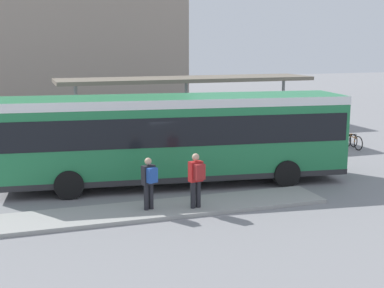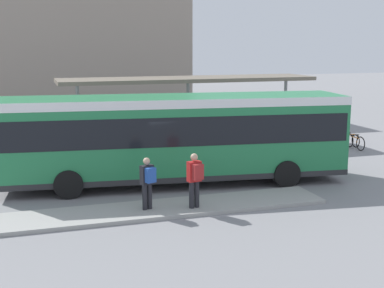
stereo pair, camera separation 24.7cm
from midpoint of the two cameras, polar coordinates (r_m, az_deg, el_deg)
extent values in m
plane|color=gray|center=(19.72, -2.06, -4.24)|extent=(120.00, 120.00, 0.00)
cube|color=#9E9E99|center=(16.47, -5.45, -7.12)|extent=(11.59, 1.80, 0.12)
cube|color=#237A47|center=(19.33, -2.09, 0.87)|extent=(12.51, 3.96, 2.87)
cube|color=white|center=(19.15, -2.12, 4.65)|extent=(12.53, 3.99, 0.30)
cube|color=black|center=(19.28, -2.10, 1.88)|extent=(12.27, 3.96, 1.00)
cube|color=black|center=(21.17, 14.49, 2.34)|extent=(0.36, 2.31, 1.10)
cube|color=#28282B|center=(19.60, -2.07, -2.97)|extent=(12.52, 3.97, 0.20)
cylinder|color=black|center=(21.67, 7.37, -1.62)|extent=(1.00, 0.39, 0.97)
cylinder|color=black|center=(19.46, 9.69, -3.11)|extent=(1.00, 0.39, 0.97)
cylinder|color=black|center=(20.52, -13.21, -2.53)|extent=(1.00, 0.39, 0.97)
cylinder|color=black|center=(18.17, -13.37, -4.25)|extent=(1.00, 0.39, 0.97)
cylinder|color=#232328|center=(16.36, -0.32, -5.45)|extent=(0.16, 0.16, 0.83)
cylinder|color=#232328|center=(16.46, 0.23, -5.36)|extent=(0.16, 0.16, 0.83)
cube|color=#B21E1E|center=(16.22, -0.04, -2.94)|extent=(0.45, 0.31, 0.62)
cube|color=maroon|center=(16.04, 0.35, -2.99)|extent=(0.35, 0.27, 0.47)
sphere|color=tan|center=(16.12, -0.04, -1.40)|extent=(0.22, 0.22, 0.22)
cylinder|color=#232328|center=(16.25, -5.34, -5.70)|extent=(0.15, 0.15, 0.78)
cylinder|color=#232328|center=(16.35, -4.82, -5.59)|extent=(0.15, 0.15, 0.78)
cube|color=black|center=(16.12, -5.12, -3.30)|extent=(0.44, 0.34, 0.59)
cube|color=#234CA3|center=(15.95, -4.72, -3.34)|extent=(0.34, 0.28, 0.45)
sphere|color=tan|center=(16.02, -5.15, -1.84)|extent=(0.21, 0.21, 0.21)
torus|color=black|center=(27.62, 15.95, 0.42)|extent=(0.05, 0.69, 0.69)
torus|color=black|center=(26.86, 17.07, 0.07)|extent=(0.05, 0.69, 0.69)
cylinder|color=orange|center=(27.20, 16.53, 0.72)|extent=(0.04, 0.73, 0.04)
cylinder|color=orange|center=(27.07, 16.72, 0.54)|extent=(0.04, 0.04, 0.34)
cube|color=black|center=(27.05, 16.74, 0.89)|extent=(0.07, 0.18, 0.04)
cylinder|color=orange|center=(27.49, 16.09, 1.01)|extent=(0.48, 0.03, 0.03)
torus|color=black|center=(27.64, 16.58, 0.36)|extent=(0.05, 0.66, 0.66)
torus|color=black|center=(28.37, 15.57, 0.67)|extent=(0.05, 0.66, 0.66)
cylinder|color=black|center=(27.97, 16.09, 0.95)|extent=(0.04, 0.69, 0.04)
cylinder|color=black|center=(28.11, 15.90, 0.89)|extent=(0.04, 0.04, 0.32)
cube|color=black|center=(28.08, 15.92, 1.22)|extent=(0.07, 0.18, 0.04)
cylinder|color=black|center=(27.67, 16.51, 0.98)|extent=(0.48, 0.04, 0.03)
torus|color=black|center=(28.95, 14.41, 1.02)|extent=(0.06, 0.76, 0.76)
torus|color=black|center=(28.10, 15.52, 0.68)|extent=(0.06, 0.76, 0.76)
cylinder|color=silver|center=(28.48, 14.98, 1.35)|extent=(0.05, 0.81, 0.04)
cylinder|color=silver|center=(28.34, 15.18, 1.17)|extent=(0.04, 0.04, 0.37)
cube|color=black|center=(28.31, 15.19, 1.54)|extent=(0.07, 0.18, 0.04)
cylinder|color=silver|center=(28.81, 14.55, 1.65)|extent=(0.48, 0.04, 0.03)
cube|color=#706656|center=(26.12, -0.90, 6.92)|extent=(12.49, 2.82, 0.18)
cylinder|color=gray|center=(25.20, -12.47, 2.59)|extent=(0.16, 0.16, 3.26)
cylinder|color=gray|center=(28.34, 9.41, 3.59)|extent=(0.16, 0.16, 3.26)
cylinder|color=gray|center=(26.29, -0.89, 3.18)|extent=(0.16, 0.16, 3.26)
cylinder|color=slate|center=(23.79, -3.79, -1.05)|extent=(0.73, 0.73, 0.49)
sphere|color=#235B28|center=(23.68, -3.80, 0.27)|extent=(0.84, 0.84, 0.84)
cylinder|color=slate|center=(26.58, 11.45, 0.18)|extent=(0.69, 0.69, 0.64)
sphere|color=#337F38|center=(26.47, 11.50, 1.49)|extent=(0.80, 0.80, 0.80)
cube|color=gray|center=(44.84, -18.63, 11.76)|extent=(23.86, 14.91, 12.62)
camera|label=1|loc=(0.12, -90.36, -0.07)|focal=50.00mm
camera|label=2|loc=(0.12, 89.64, 0.07)|focal=50.00mm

